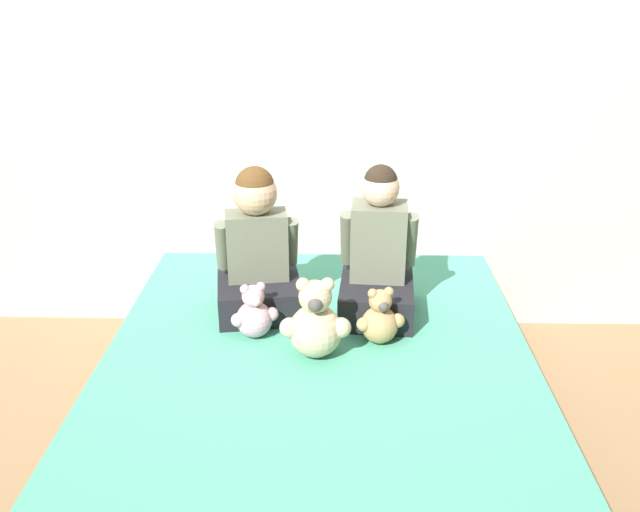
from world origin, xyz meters
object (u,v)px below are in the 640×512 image
teddy_bear_held_by_right_child (380,320)px  bed (318,398)px  teddy_bear_between_children (315,323)px  child_on_left (258,253)px  child_on_right (378,258)px  teddy_bear_held_by_left_child (254,314)px

teddy_bear_held_by_right_child → bed: bearing=-177.8°
bed → teddy_bear_between_children: size_ratio=5.91×
bed → child_on_left: bearing=128.3°
teddy_bear_between_children → teddy_bear_held_by_right_child: bearing=20.9°
child_on_right → bed: bearing=-121.1°
bed → child_on_right: size_ratio=2.98×
bed → child_on_right: child_on_right is taller
child_on_left → teddy_bear_between_children: 0.45m
bed → teddy_bear_between_children: teddy_bear_between_children is taller
child_on_right → teddy_bear_held_by_left_child: 0.56m
child_on_left → teddy_bear_held_by_left_child: child_on_left is taller
child_on_left → child_on_right: size_ratio=0.99×
child_on_left → teddy_bear_between_children: (0.25, -0.36, -0.13)m
child_on_right → teddy_bear_held_by_left_child: child_on_right is taller
child_on_left → child_on_right: 0.49m
child_on_left → child_on_right: child_on_right is taller
bed → teddy_bear_held_by_right_child: bearing=16.6°
child_on_left → teddy_bear_held_by_left_child: size_ratio=2.73×
teddy_bear_held_by_left_child → teddy_bear_between_children: 0.28m
child_on_right → teddy_bear_held_by_left_child: bearing=-150.6°
bed → teddy_bear_held_by_left_child: size_ratio=8.21×
child_on_right → teddy_bear_held_by_right_child: size_ratio=2.73×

